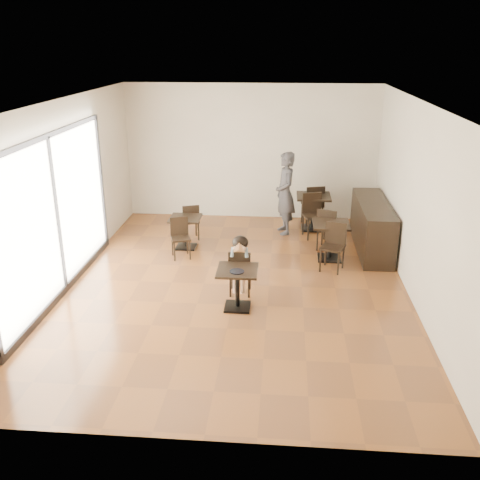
# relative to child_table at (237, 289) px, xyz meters

# --- Properties ---
(floor) EXTENTS (6.00, 8.00, 0.01)m
(floor) POSITION_rel_child_table_xyz_m (-0.10, 0.88, -0.34)
(floor) COLOR brown
(floor) RESTS_ON ground
(ceiling) EXTENTS (6.00, 8.00, 0.01)m
(ceiling) POSITION_rel_child_table_xyz_m (-0.10, 0.88, 2.86)
(ceiling) COLOR silver
(ceiling) RESTS_ON floor
(wall_back) EXTENTS (6.00, 0.01, 3.20)m
(wall_back) POSITION_rel_child_table_xyz_m (-0.10, 4.88, 1.26)
(wall_back) COLOR beige
(wall_back) RESTS_ON floor
(wall_front) EXTENTS (6.00, 0.01, 3.20)m
(wall_front) POSITION_rel_child_table_xyz_m (-0.10, -3.12, 1.26)
(wall_front) COLOR beige
(wall_front) RESTS_ON floor
(wall_left) EXTENTS (0.01, 8.00, 3.20)m
(wall_left) POSITION_rel_child_table_xyz_m (-3.10, 0.88, 1.26)
(wall_left) COLOR beige
(wall_left) RESTS_ON floor
(wall_right) EXTENTS (0.01, 8.00, 3.20)m
(wall_right) POSITION_rel_child_table_xyz_m (2.90, 0.88, 1.26)
(wall_right) COLOR beige
(wall_right) RESTS_ON floor
(storefront_window) EXTENTS (0.04, 4.50, 2.60)m
(storefront_window) POSITION_rel_child_table_xyz_m (-3.07, 0.38, 1.06)
(storefront_window) COLOR white
(storefront_window) RESTS_ON floor
(child_table) EXTENTS (0.65, 0.65, 0.69)m
(child_table) POSITION_rel_child_table_xyz_m (0.00, 0.00, 0.00)
(child_table) COLOR black
(child_table) RESTS_ON floor
(child_chair) EXTENTS (0.37, 0.37, 0.83)m
(child_chair) POSITION_rel_child_table_xyz_m (-0.00, 0.55, 0.07)
(child_chair) COLOR black
(child_chair) RESTS_ON floor
(child) EXTENTS (0.37, 0.52, 1.04)m
(child) POSITION_rel_child_table_xyz_m (0.00, 0.55, 0.18)
(child) COLOR slate
(child) RESTS_ON child_chair
(plate) EXTENTS (0.23, 0.23, 0.01)m
(plate) POSITION_rel_child_table_xyz_m (0.00, -0.10, 0.35)
(plate) COLOR black
(plate) RESTS_ON child_table
(pizza_slice) EXTENTS (0.24, 0.19, 0.06)m
(pizza_slice) POSITION_rel_child_table_xyz_m (0.00, 0.36, 0.56)
(pizza_slice) COLOR #CFC06B
(pizza_slice) RESTS_ON child
(adult_patron) EXTENTS (0.61, 0.77, 1.85)m
(adult_patron) POSITION_rel_child_table_xyz_m (0.74, 3.74, 0.58)
(adult_patron) COLOR #3D3C42
(adult_patron) RESTS_ON floor
(cafe_table_mid) EXTENTS (0.91, 0.91, 0.75)m
(cafe_table_mid) POSITION_rel_child_table_xyz_m (1.65, 2.23, 0.03)
(cafe_table_mid) COLOR black
(cafe_table_mid) RESTS_ON floor
(cafe_table_left) EXTENTS (0.81, 0.81, 0.67)m
(cafe_table_left) POSITION_rel_child_table_xyz_m (-1.32, 2.62, -0.01)
(cafe_table_left) COLOR black
(cafe_table_left) RESTS_ON floor
(cafe_table_back) EXTENTS (0.94, 0.94, 0.81)m
(cafe_table_back) POSITION_rel_child_table_xyz_m (1.39, 4.04, 0.06)
(cafe_table_back) COLOR black
(cafe_table_back) RESTS_ON floor
(chair_mid_a) EXTENTS (0.52, 0.52, 0.91)m
(chair_mid_a) POSITION_rel_child_table_xyz_m (1.65, 2.78, 0.11)
(chair_mid_a) COLOR black
(chair_mid_a) RESTS_ON floor
(chair_mid_b) EXTENTS (0.52, 0.52, 0.91)m
(chair_mid_b) POSITION_rel_child_table_xyz_m (1.65, 1.68, 0.11)
(chair_mid_b) COLOR black
(chair_mid_b) RESTS_ON floor
(chair_left_a) EXTENTS (0.46, 0.46, 0.81)m
(chair_left_a) POSITION_rel_child_table_xyz_m (-1.32, 3.17, 0.06)
(chair_left_a) COLOR black
(chair_left_a) RESTS_ON floor
(chair_left_b) EXTENTS (0.46, 0.46, 0.81)m
(chair_left_b) POSITION_rel_child_table_xyz_m (-1.32, 2.07, 0.06)
(chair_left_b) COLOR black
(chair_left_b) RESTS_ON floor
(chair_back_a) EXTENTS (0.54, 0.54, 0.97)m
(chair_back_a) POSITION_rel_child_table_xyz_m (1.39, 4.38, 0.14)
(chair_back_a) COLOR black
(chair_back_a) RESTS_ON floor
(chair_back_b) EXTENTS (0.54, 0.54, 0.97)m
(chair_back_b) POSITION_rel_child_table_xyz_m (1.39, 3.49, 0.14)
(chair_back_b) COLOR black
(chair_back_b) RESTS_ON floor
(service_counter) EXTENTS (0.60, 2.40, 1.00)m
(service_counter) POSITION_rel_child_table_xyz_m (2.55, 2.88, 0.16)
(service_counter) COLOR black
(service_counter) RESTS_ON floor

